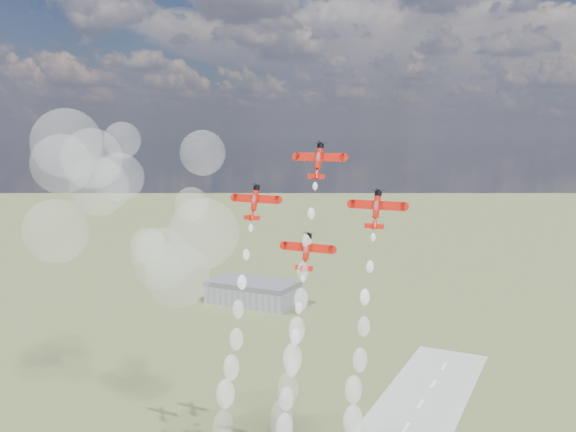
{
  "coord_description": "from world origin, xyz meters",
  "views": [
    {
      "loc": [
        48.96,
        -119.29,
        97.33
      ],
      "look_at": [
        -10.11,
        1.26,
        79.11
      ],
      "focal_mm": 38.0,
      "sensor_mm": 36.0,
      "label": 1
    }
  ],
  "objects_px": {
    "hangar": "(253,292)",
    "plane_slot": "(306,251)",
    "plane_left": "(255,202)",
    "plane_lead": "(319,160)",
    "plane_right": "(376,209)"
  },
  "relations": [
    {
      "from": "plane_lead",
      "to": "plane_right",
      "type": "xyz_separation_m",
      "value": [
        14.46,
        -3.13,
        -9.63
      ]
    },
    {
      "from": "hangar",
      "to": "plane_slot",
      "type": "height_order",
      "value": "plane_slot"
    },
    {
      "from": "plane_left",
      "to": "plane_slot",
      "type": "bearing_deg",
      "value": -12.2
    },
    {
      "from": "plane_left",
      "to": "plane_right",
      "type": "xyz_separation_m",
      "value": [
        28.92,
        0.0,
        0.0
      ]
    },
    {
      "from": "hangar",
      "to": "plane_lead",
      "type": "xyz_separation_m",
      "value": [
        115.89,
        -175.68,
        85.03
      ]
    },
    {
      "from": "plane_left",
      "to": "plane_slot",
      "type": "xyz_separation_m",
      "value": [
        14.46,
        -3.13,
        -9.63
      ]
    },
    {
      "from": "plane_left",
      "to": "hangar",
      "type": "bearing_deg",
      "value": 119.57
    },
    {
      "from": "plane_left",
      "to": "plane_slot",
      "type": "height_order",
      "value": "plane_left"
    },
    {
      "from": "plane_left",
      "to": "plane_slot",
      "type": "distance_m",
      "value": 17.65
    },
    {
      "from": "hangar",
      "to": "plane_slot",
      "type": "distance_m",
      "value": 225.52
    },
    {
      "from": "plane_right",
      "to": "plane_slot",
      "type": "xyz_separation_m",
      "value": [
        -14.46,
        -3.13,
        -9.63
      ]
    },
    {
      "from": "hangar",
      "to": "plane_left",
      "type": "relative_size",
      "value": 4.34
    },
    {
      "from": "plane_left",
      "to": "plane_lead",
      "type": "bearing_deg",
      "value": 12.2
    },
    {
      "from": "plane_left",
      "to": "plane_slot",
      "type": "relative_size",
      "value": 1.0
    },
    {
      "from": "hangar",
      "to": "plane_right",
      "type": "xyz_separation_m",
      "value": [
        130.35,
        -178.81,
        75.4
      ]
    }
  ]
}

